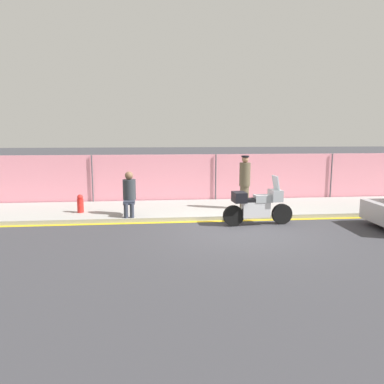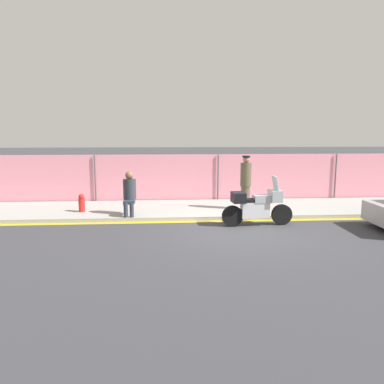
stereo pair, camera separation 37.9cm
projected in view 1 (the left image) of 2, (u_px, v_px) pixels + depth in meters
name	position (u px, v px, depth m)	size (l,w,h in m)	color
ground_plane	(242.00, 232.00, 10.39)	(120.00, 120.00, 0.00)	#38383D
sidewalk	(223.00, 209.00, 13.24)	(35.03, 3.04, 0.13)	#9E9E99
curb_paint_stripe	(232.00, 221.00, 11.67)	(35.03, 0.18, 0.01)	gold
storefront_fence	(215.00, 178.00, 14.68)	(33.28, 0.17, 1.89)	pink
motorcycle	(258.00, 205.00, 11.07)	(2.13, 0.58, 1.47)	black
officer_standing	(245.00, 182.00, 12.73)	(0.37, 0.37, 1.83)	brown
person_seated_on_curb	(129.00, 191.00, 11.78)	(0.41, 0.72, 1.38)	#2D3342
fire_hydrant	(80.00, 204.00, 12.23)	(0.21, 0.26, 0.60)	red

